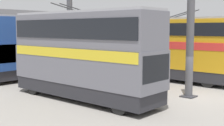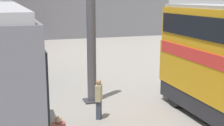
% 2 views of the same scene
% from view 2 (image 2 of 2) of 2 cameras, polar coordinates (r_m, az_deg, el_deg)
% --- Properties ---
extents(depot_back_wall, '(0.50, 36.00, 7.21)m').
position_cam_2_polar(depot_back_wall, '(40.80, -13.02, 9.15)').
color(depot_back_wall, slate).
rests_on(depot_back_wall, ground_plane).
extents(support_column_far, '(0.83, 0.83, 6.57)m').
position_cam_2_polar(support_column_far, '(15.78, -3.80, 3.93)').
color(support_column_far, '#4C4C51').
rests_on(support_column_far, ground_plane).
extents(person_aisle_midway, '(0.48, 0.41, 1.82)m').
position_cam_2_polar(person_aisle_midway, '(13.92, -2.44, -6.42)').
color(person_aisle_midway, '#384251').
rests_on(person_aisle_midway, ground_plane).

